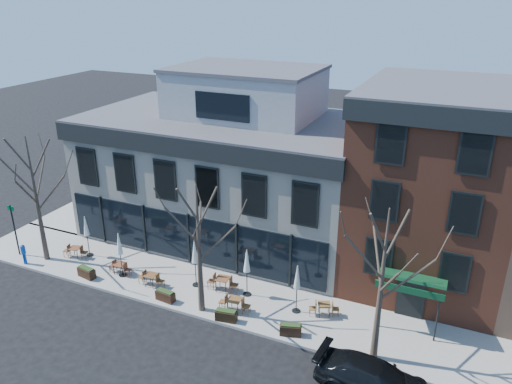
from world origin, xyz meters
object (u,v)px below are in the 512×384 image
at_px(call_box, 24,253).
at_px(cafe_set_0, 76,251).
at_px(umbrella_0, 86,228).
at_px(parked_sedan, 375,380).

xyz_separation_m(call_box, cafe_set_0, (2.29, 1.86, -0.27)).
distance_m(cafe_set_0, umbrella_0, 1.68).
height_order(parked_sedan, cafe_set_0, parked_sedan).
distance_m(call_box, cafe_set_0, 2.97).
relative_size(call_box, umbrella_0, 0.49).
distance_m(call_box, umbrella_0, 3.95).
relative_size(parked_sedan, umbrella_0, 1.87).
xyz_separation_m(call_box, umbrella_0, (2.87, 2.42, 1.20)).
bearing_deg(cafe_set_0, umbrella_0, 44.24).
height_order(parked_sedan, call_box, call_box).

